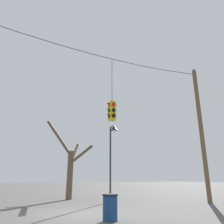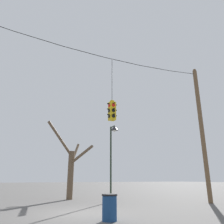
% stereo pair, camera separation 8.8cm
% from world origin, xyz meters
% --- Properties ---
extents(ground_plane, '(200.00, 200.00, 0.00)m').
position_xyz_m(ground_plane, '(0.00, 0.00, 0.00)').
color(ground_plane, '#565451').
extents(utility_pole_right, '(0.29, 0.29, 9.51)m').
position_xyz_m(utility_pole_right, '(8.85, 0.29, 4.74)').
color(utility_pole_right, brown).
rests_on(utility_pole_right, ground_plane).
extents(span_wire, '(17.69, 0.03, 0.67)m').
position_xyz_m(span_wire, '(0.00, 0.29, 8.66)').
color(span_wire, black).
extents(traffic_light_over_intersection, '(0.58, 0.58, 3.86)m').
position_xyz_m(traffic_light_over_intersection, '(1.78, 0.29, 5.17)').
color(traffic_light_over_intersection, yellow).
extents(street_lamp, '(0.52, 0.90, 5.19)m').
position_xyz_m(street_lamp, '(3.56, 3.62, 3.96)').
color(street_lamp, '#233323').
rests_on(street_lamp, ground_plane).
extents(bare_tree, '(3.49, 4.17, 5.64)m').
position_xyz_m(bare_tree, '(1.57, 6.92, 2.52)').
color(bare_tree, brown).
rests_on(bare_tree, ground_plane).
extents(trash_bin, '(0.59, 0.59, 0.93)m').
position_xyz_m(trash_bin, '(0.34, -2.34, 0.47)').
color(trash_bin, navy).
rests_on(trash_bin, ground_plane).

